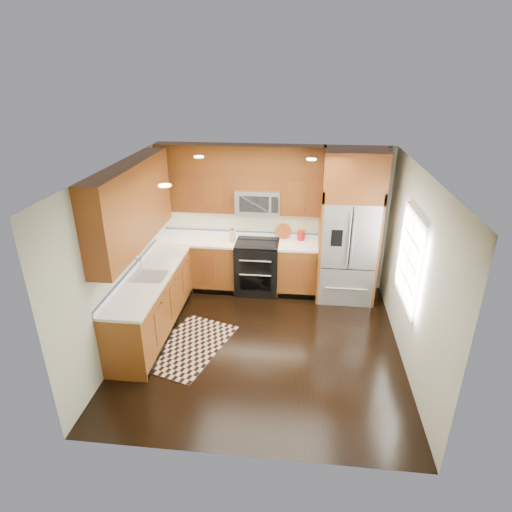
# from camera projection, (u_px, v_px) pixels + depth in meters

# --- Properties ---
(ground) EXTENTS (4.00, 4.00, 0.00)m
(ground) POSITION_uv_depth(u_px,v_px,m) (262.00, 344.00, 6.34)
(ground) COLOR black
(ground) RESTS_ON ground
(wall_back) EXTENTS (4.00, 0.02, 2.60)m
(wall_back) POSITION_uv_depth(u_px,v_px,m) (273.00, 218.00, 7.62)
(wall_back) COLOR #B4B9A6
(wall_back) RESTS_ON ground
(wall_left) EXTENTS (0.02, 4.00, 2.60)m
(wall_left) POSITION_uv_depth(u_px,v_px,m) (121.00, 259.00, 6.01)
(wall_left) COLOR #B4B9A6
(wall_left) RESTS_ON ground
(wall_right) EXTENTS (0.02, 4.00, 2.60)m
(wall_right) POSITION_uv_depth(u_px,v_px,m) (414.00, 273.00, 5.61)
(wall_right) COLOR #B4B9A6
(wall_right) RESTS_ON ground
(window) EXTENTS (0.04, 1.10, 1.30)m
(window) POSITION_uv_depth(u_px,v_px,m) (410.00, 259.00, 5.75)
(window) COLOR white
(window) RESTS_ON ground
(base_cabinets) EXTENTS (2.85, 3.00, 0.90)m
(base_cabinets) POSITION_uv_depth(u_px,v_px,m) (194.00, 285.00, 7.10)
(base_cabinets) COLOR brown
(base_cabinets) RESTS_ON ground
(countertop) EXTENTS (2.86, 3.01, 0.04)m
(countertop) POSITION_uv_depth(u_px,v_px,m) (202.00, 257.00, 6.99)
(countertop) COLOR beige
(countertop) RESTS_ON base_cabinets
(upper_cabinets) EXTENTS (2.85, 3.00, 1.15)m
(upper_cabinets) POSITION_uv_depth(u_px,v_px,m) (196.00, 190.00, 6.62)
(upper_cabinets) COLOR brown
(upper_cabinets) RESTS_ON ground
(range) EXTENTS (0.76, 0.67, 0.95)m
(range) POSITION_uv_depth(u_px,v_px,m) (257.00, 267.00, 7.69)
(range) COLOR black
(range) RESTS_ON ground
(microwave) EXTENTS (0.76, 0.40, 0.42)m
(microwave) POSITION_uv_depth(u_px,v_px,m) (258.00, 201.00, 7.32)
(microwave) COLOR #B2B2B7
(microwave) RESTS_ON ground
(refrigerator) EXTENTS (0.98, 0.75, 2.60)m
(refrigerator) POSITION_uv_depth(u_px,v_px,m) (349.00, 227.00, 7.15)
(refrigerator) COLOR #B2B2B7
(refrigerator) RESTS_ON ground
(sink_faucet) EXTENTS (0.54, 0.44, 0.37)m
(sink_faucet) POSITION_uv_depth(u_px,v_px,m) (147.00, 272.00, 6.32)
(sink_faucet) COLOR #B2B2B7
(sink_faucet) RESTS_ON countertop
(rug) EXTENTS (1.28, 1.67, 0.01)m
(rug) POSITION_uv_depth(u_px,v_px,m) (190.00, 346.00, 6.29)
(rug) COLOR black
(rug) RESTS_ON ground
(knife_block) EXTENTS (0.09, 0.12, 0.25)m
(knife_block) POSITION_uv_depth(u_px,v_px,m) (233.00, 236.00, 7.53)
(knife_block) COLOR tan
(knife_block) RESTS_ON countertop
(utensil_crock) EXTENTS (0.16, 0.16, 0.37)m
(utensil_crock) POSITION_uv_depth(u_px,v_px,m) (301.00, 233.00, 7.56)
(utensil_crock) COLOR maroon
(utensil_crock) RESTS_ON countertop
(cutting_board) EXTENTS (0.30, 0.30, 0.02)m
(cutting_board) POSITION_uv_depth(u_px,v_px,m) (283.00, 238.00, 7.69)
(cutting_board) COLOR brown
(cutting_board) RESTS_ON countertop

